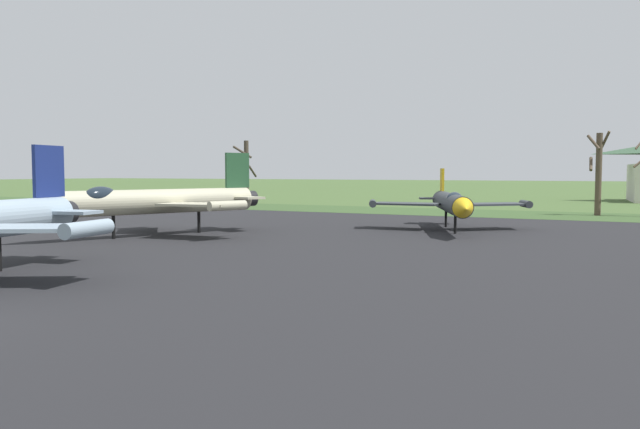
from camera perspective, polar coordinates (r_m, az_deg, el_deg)
name	(u,v)px	position (r m, az deg, el deg)	size (l,w,h in m)	color
asphalt_apron	(269,253)	(32.56, -4.58, -3.48)	(96.12, 60.28, 0.05)	black
grass_verge_strip	(459,213)	(65.92, 12.30, 0.15)	(156.12, 12.00, 0.06)	#365028
jet_fighter_rear_center	(150,201)	(42.07, -14.91, 1.18)	(11.45, 16.04, 5.49)	#B7B293
jet_fighter_rear_left	(451,203)	(45.50, 11.62, 1.03)	(11.37, 13.56, 4.43)	#33383D
bare_tree_far_left	(246,172)	(78.76, -6.64, 3.83)	(3.10, 2.67, 7.97)	#42382D
bare_tree_left_of_center	(598,171)	(65.54, 23.59, 3.57)	(2.14, 2.15, 7.98)	brown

